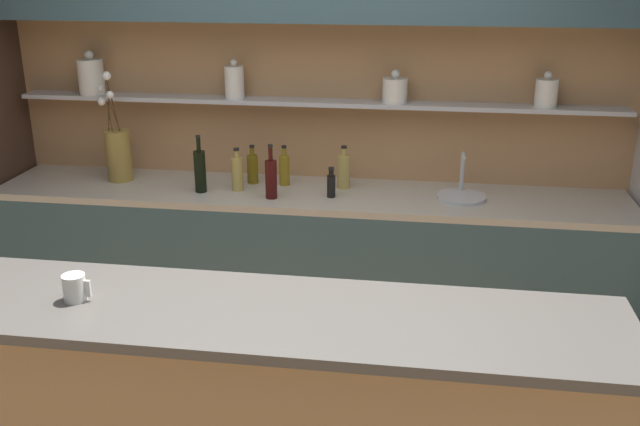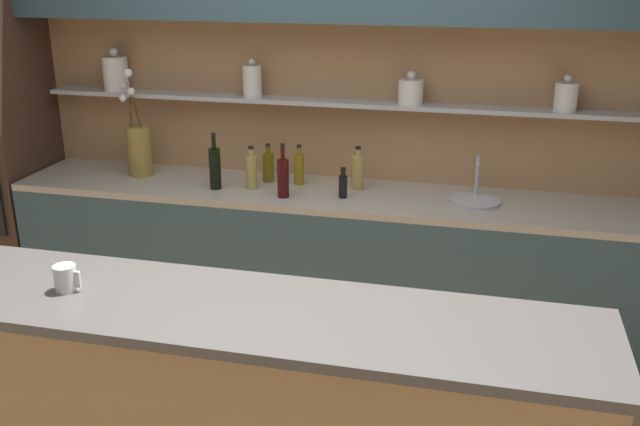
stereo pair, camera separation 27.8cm
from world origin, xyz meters
name	(u,v)px [view 2 (the right image)]	position (x,y,z in m)	size (l,w,h in m)	color
back_wall_unit	(337,76)	(0.00, 1.53, 1.55)	(5.20, 0.44, 2.60)	tan
back_counter_unit	(321,263)	(-0.04, 1.24, 0.46)	(3.72, 0.62, 0.92)	#334C56
island_counter	(229,421)	(0.00, -0.44, 0.51)	(2.82, 0.61, 1.02)	tan
flower_vase	(139,147)	(-1.22, 1.30, 1.10)	(0.18, 0.16, 0.67)	olive
sink_fixture	(475,198)	(0.86, 1.25, 0.95)	(0.28, 0.28, 0.25)	#B7B7BC
bottle_spirit_0	(252,171)	(-0.45, 1.20, 1.03)	(0.07, 0.07, 0.26)	tan
bottle_spirit_1	(358,172)	(0.17, 1.34, 1.03)	(0.07, 0.07, 0.26)	tan
bottle_wine_2	(215,167)	(-0.65, 1.15, 1.05)	(0.07, 0.07, 0.34)	black
bottle_sauce_3	(343,185)	(0.12, 1.16, 1.00)	(0.05, 0.05, 0.18)	black
bottle_wine_4	(283,177)	(-0.22, 1.09, 1.04)	(0.07, 0.07, 0.31)	#380C0C
bottle_oil_5	(299,169)	(-0.19, 1.35, 1.02)	(0.06, 0.06, 0.24)	olive
bottle_oil_6	(268,167)	(-0.39, 1.36, 1.01)	(0.07, 0.07, 0.24)	brown
coffee_mug	(66,278)	(-0.63, -0.46, 1.07)	(0.11, 0.09, 0.10)	silver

